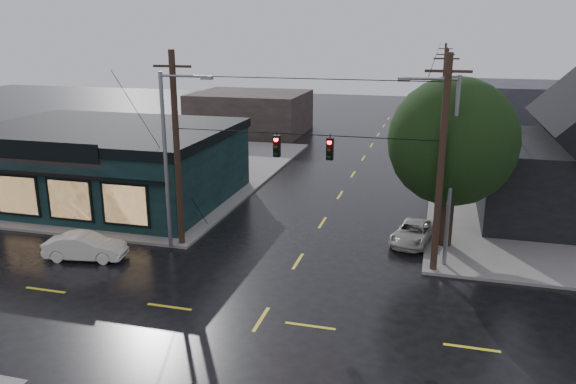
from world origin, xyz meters
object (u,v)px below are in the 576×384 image
(utility_pole_nw, at_px, (182,245))
(utility_pole_ne, at_px, (433,271))
(suv_silver, at_px, (413,233))
(sedan_cream, at_px, (85,247))
(corner_tree, at_px, (453,142))

(utility_pole_nw, distance_m, utility_pole_ne, 13.00)
(suv_silver, bearing_deg, utility_pole_nw, -151.11)
(utility_pole_nw, xyz_separation_m, suv_silver, (11.88, 3.60, 0.55))
(utility_pole_nw, xyz_separation_m, sedan_cream, (-3.83, -2.96, 0.66))
(utility_pole_nw, relative_size, suv_silver, 2.54)
(utility_pole_nw, distance_m, sedan_cream, 4.88)
(utility_pole_ne, bearing_deg, corner_tree, 81.60)
(corner_tree, xyz_separation_m, suv_silver, (-1.62, 0.21, -5.10))
(suv_silver, bearing_deg, utility_pole_ne, -60.69)
(suv_silver, bearing_deg, sedan_cream, -145.32)
(corner_tree, relative_size, utility_pole_ne, 0.86)
(suv_silver, bearing_deg, corner_tree, 4.51)
(corner_tree, distance_m, suv_silver, 5.35)
(utility_pole_ne, distance_m, sedan_cream, 17.10)
(utility_pole_ne, bearing_deg, sedan_cream, -170.04)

